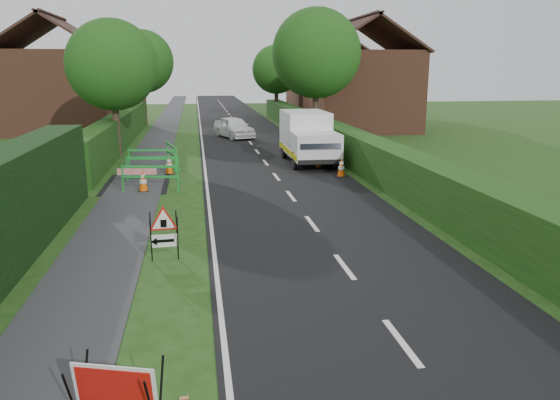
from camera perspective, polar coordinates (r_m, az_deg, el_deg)
ground at (r=11.06m, az=-4.61°, el=-9.53°), size 120.00×120.00×0.00m
road_surface at (r=45.47m, az=-4.74°, el=8.10°), size 6.00×90.00×0.02m
footpath at (r=45.42m, az=-11.74°, el=7.86°), size 2.00×90.00×0.02m
hedge_west_far at (r=32.73m, az=-16.33°, el=5.45°), size 1.00×24.00×1.80m
hedge_east at (r=27.46m, az=6.54°, el=4.43°), size 1.20×50.00×1.50m
house_west at (r=41.24m, az=-22.20°, el=10.62°), size 7.50×7.40×7.88m
house_east_a at (r=39.92m, az=8.44°, el=11.40°), size 7.50×7.40×7.88m
house_east_b at (r=53.69m, az=5.03°, el=12.02°), size 7.50×7.40×7.88m
tree_nw at (r=28.42m, az=-17.15°, el=13.32°), size 4.40×4.40×6.70m
tree_ne at (r=32.93m, az=3.80°, el=15.04°), size 5.20×5.20×7.79m
tree_fw at (r=44.33m, az=-14.24°, el=13.84°), size 4.80×4.80×7.24m
tree_fe at (r=48.67m, az=-0.39°, el=13.47°), size 4.20×4.20×6.33m
red_rect_sign at (r=7.28m, az=-16.81°, el=-18.75°), size 1.17×0.91×0.89m
triangle_sign at (r=12.72m, az=-12.20°, el=-3.02°), size 0.81×0.81×1.10m
works_van at (r=25.72m, az=2.92°, el=6.68°), size 2.05×5.15×2.34m
traffic_cone_0 at (r=22.46m, az=6.42°, el=3.40°), size 0.38×0.38×0.79m
traffic_cone_1 at (r=24.56m, az=4.05°, el=4.33°), size 0.38×0.38×0.79m
traffic_cone_2 at (r=26.75m, az=3.24°, el=5.11°), size 0.38×0.38×0.79m
traffic_cone_3 at (r=20.26m, az=-14.12°, el=1.96°), size 0.38×0.38×0.79m
traffic_cone_4 at (r=23.39m, az=-11.52°, el=3.62°), size 0.38×0.38×0.79m
ped_barrier_0 at (r=20.10m, az=-13.43°, el=2.60°), size 2.09×0.72×1.00m
ped_barrier_1 at (r=22.12m, az=-13.19°, el=3.60°), size 2.09×0.60×1.00m
ped_barrier_2 at (r=24.12m, az=-13.21°, el=4.41°), size 2.09×0.63×1.00m
ped_barrier_3 at (r=25.33m, az=-11.25°, el=4.93°), size 0.82×2.08×1.00m
redwhite_plank at (r=21.89m, az=-14.66°, el=1.73°), size 1.50×0.20×0.25m
hatchback_car at (r=35.20m, az=-4.83°, el=7.58°), size 2.77×4.24×1.34m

